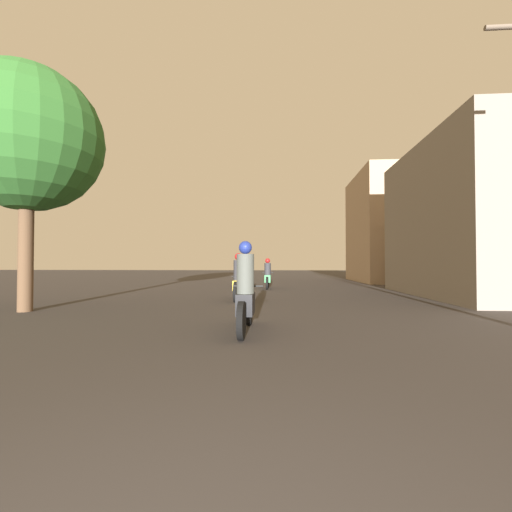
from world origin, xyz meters
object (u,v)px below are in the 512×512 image
at_px(motorcycle_black, 246,295).
at_px(building_right_near, 489,220).
at_px(motorcycle_yellow, 238,281).
at_px(building_right_far, 392,228).
at_px(street_tree, 27,140).
at_px(motorcycle_green, 268,276).
at_px(motorcycle_white, 242,274).

relative_size(motorcycle_black, building_right_near, 0.26).
bearing_deg(motorcycle_yellow, motorcycle_black, -83.13).
relative_size(motorcycle_yellow, building_right_far, 0.29).
relative_size(building_right_far, street_tree, 1.15).
height_order(motorcycle_green, street_tree, street_tree).
relative_size(motorcycle_black, motorcycle_yellow, 0.95).
bearing_deg(street_tree, building_right_near, 18.99).
distance_m(building_right_near, building_right_far, 10.64).
xyz_separation_m(building_right_near, building_right_far, (-0.21, 10.61, 0.77)).
xyz_separation_m(motorcycle_black, motorcycle_white, (-1.56, 12.99, -0.04)).
xyz_separation_m(motorcycle_black, building_right_far, (8.30, 17.81, 3.00)).
distance_m(motorcycle_yellow, building_right_near, 9.75).
bearing_deg(street_tree, motorcycle_white, 67.60).
distance_m(motorcycle_white, building_right_far, 11.38).
bearing_deg(motorcycle_black, street_tree, 151.64).
bearing_deg(motorcycle_yellow, building_right_far, 52.18).
bearing_deg(motorcycle_black, building_right_near, 32.02).
bearing_deg(motorcycle_white, motorcycle_green, -50.59).
distance_m(motorcycle_green, building_right_near, 9.48).
bearing_deg(motorcycle_green, street_tree, -122.84).
bearing_deg(building_right_far, building_right_near, -88.84).
bearing_deg(building_right_far, motorcycle_green, -139.42).
relative_size(motorcycle_white, building_right_near, 0.24).
bearing_deg(building_right_near, motorcycle_black, -139.79).
height_order(building_right_far, street_tree, building_right_far).
bearing_deg(motorcycle_yellow, building_right_near, 9.38).
xyz_separation_m(motorcycle_yellow, building_right_near, (9.31, 1.80, 2.26)).
height_order(motorcycle_yellow, motorcycle_green, motorcycle_yellow).
height_order(motorcycle_black, building_right_far, building_right_far).
xyz_separation_m(motorcycle_green, building_right_near, (8.51, -3.50, 2.29)).
distance_m(motorcycle_black, motorcycle_white, 13.09).
height_order(motorcycle_yellow, building_right_far, building_right_far).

